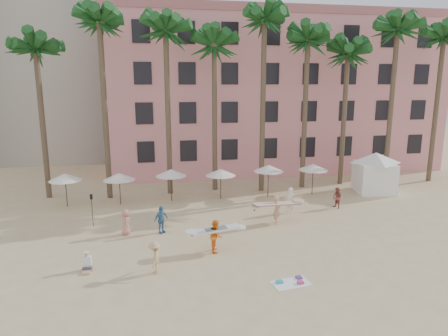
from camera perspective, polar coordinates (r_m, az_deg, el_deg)
The scene contains 11 objects.
ground at distance 21.79m, azimuth 7.96°, elevation -13.47°, with size 120.00×120.00×0.00m, color #D1B789.
pink_hotel at distance 46.60m, azimuth 6.51°, elevation 10.33°, with size 35.00×14.00×16.00m, color pink.
palm_row at distance 34.51m, azimuth 1.33°, elevation 18.08°, with size 44.40×5.40×16.30m.
umbrella_row at distance 32.09m, azimuth -4.01°, elevation -0.60°, with size 22.50×2.70×2.73m.
cabana at distance 36.88m, azimuth 20.74°, elevation -0.12°, with size 5.20×5.20×3.50m.
beach_towel at distance 20.06m, azimuth 9.63°, elevation -15.79°, with size 1.93×1.27×0.14m.
carrier_yellow at distance 27.29m, azimuth 7.57°, elevation -5.65°, with size 3.59×1.64×1.96m.
carrier_white at distance 22.79m, azimuth -1.16°, elevation -9.50°, with size 2.81×1.01×1.83m.
beachgoers at distance 25.44m, azimuth -1.18°, elevation -7.45°, with size 16.24×9.36×1.89m.
paddle at distance 27.75m, azimuth -18.35°, elevation -5.20°, with size 0.18×0.04×2.23m.
seated_man at distance 21.93m, azimuth -18.98°, elevation -12.89°, with size 0.43×0.75×0.98m.
Camera 1 is at (-6.35, -18.63, 9.35)m, focal length 32.00 mm.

